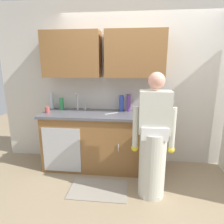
# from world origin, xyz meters

# --- Properties ---
(ground_plane) EXTENTS (9.00, 9.00, 0.00)m
(ground_plane) POSITION_xyz_m (0.00, 0.00, 0.00)
(ground_plane) COLOR #998466
(kitchen_wall_with_uppers) EXTENTS (4.80, 0.44, 2.70)m
(kitchen_wall_with_uppers) POSITION_xyz_m (-0.14, 0.99, 1.48)
(kitchen_wall_with_uppers) COLOR beige
(kitchen_wall_with_uppers) RESTS_ON ground
(counter_cabinet) EXTENTS (1.90, 0.62, 0.90)m
(counter_cabinet) POSITION_xyz_m (-0.55, 0.70, 0.45)
(counter_cabinet) COLOR brown
(counter_cabinet) RESTS_ON ground
(countertop) EXTENTS (1.96, 0.66, 0.04)m
(countertop) POSITION_xyz_m (-0.55, 0.70, 0.92)
(countertop) COLOR #595960
(countertop) RESTS_ON counter_cabinet
(sink) EXTENTS (0.50, 0.36, 0.35)m
(sink) POSITION_xyz_m (-0.96, 0.71, 0.93)
(sink) COLOR #B7BABF
(sink) RESTS_ON counter_cabinet
(person_at_sink) EXTENTS (0.55, 0.34, 1.62)m
(person_at_sink) POSITION_xyz_m (0.20, 0.04, 0.69)
(person_at_sink) COLOR white
(person_at_sink) RESTS_ON ground
(floor_mat) EXTENTS (0.80, 0.50, 0.01)m
(floor_mat) POSITION_xyz_m (-0.51, 0.05, 0.01)
(floor_mat) COLOR gray
(floor_mat) RESTS_ON ground
(bottle_cleaner_spray) EXTENTS (0.06, 0.06, 0.28)m
(bottle_cleaner_spray) POSITION_xyz_m (-1.48, 0.92, 1.08)
(bottle_cleaner_spray) COLOR silver
(bottle_cleaner_spray) RESTS_ON countertop
(bottle_dish_liquid) EXTENTS (0.07, 0.07, 0.20)m
(bottle_dish_liquid) POSITION_xyz_m (-1.28, 0.87, 1.04)
(bottle_dish_liquid) COLOR #2D8C4C
(bottle_dish_liquid) RESTS_ON countertop
(bottle_water_tall) EXTENTS (0.07, 0.07, 0.28)m
(bottle_water_tall) POSITION_xyz_m (-0.14, 0.88, 1.08)
(bottle_water_tall) COLOR #66388C
(bottle_water_tall) RESTS_ON countertop
(bottle_soap) EXTENTS (0.07, 0.07, 0.26)m
(bottle_soap) POSITION_xyz_m (-0.26, 0.90, 1.07)
(bottle_soap) COLOR #334CB2
(bottle_soap) RESTS_ON countertop
(bottle_water_short) EXTENTS (0.07, 0.07, 0.19)m
(bottle_water_short) POSITION_xyz_m (0.15, 0.90, 1.04)
(bottle_water_short) COLOR #66388C
(bottle_water_short) RESTS_ON countertop
(cup_by_sink) EXTENTS (0.08, 0.08, 0.09)m
(cup_by_sink) POSITION_xyz_m (-1.44, 0.63, 0.99)
(cup_by_sink) COLOR #B24C47
(cup_by_sink) RESTS_ON countertop
(knife_on_counter) EXTENTS (0.20, 0.17, 0.01)m
(knife_on_counter) POSITION_xyz_m (-0.40, 0.70, 0.94)
(knife_on_counter) COLOR silver
(knife_on_counter) RESTS_ON countertop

